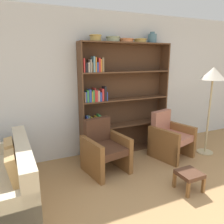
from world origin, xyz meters
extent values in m
cube|color=silver|center=(0.00, 2.72, 1.38)|extent=(12.00, 0.06, 2.75)
cube|color=brown|center=(-0.99, 2.53, 1.09)|extent=(0.02, 0.30, 2.19)
cube|color=brown|center=(0.84, 2.53, 1.09)|extent=(0.02, 0.30, 2.19)
cube|color=brown|center=(-0.08, 2.53, 2.17)|extent=(1.80, 0.30, 0.03)
cube|color=brown|center=(-0.08, 2.53, 0.01)|extent=(1.80, 0.30, 0.03)
cube|color=#492F1E|center=(-0.08, 2.67, 1.09)|extent=(1.80, 0.01, 2.19)
cube|color=#388C47|center=(-0.95, 2.49, 0.15)|extent=(0.02, 0.18, 0.26)
cube|color=orange|center=(-0.93, 2.46, 0.16)|extent=(0.02, 0.12, 0.27)
cube|color=white|center=(-0.89, 2.48, 0.13)|extent=(0.04, 0.15, 0.20)
cube|color=#B2A899|center=(-0.86, 2.48, 0.12)|extent=(0.02, 0.16, 0.19)
cube|color=white|center=(-0.83, 2.48, 0.16)|extent=(0.02, 0.16, 0.27)
cube|color=#388C47|center=(-0.80, 2.49, 0.14)|extent=(0.03, 0.19, 0.24)
cube|color=#994C99|center=(-0.76, 2.46, 0.12)|extent=(0.02, 0.13, 0.19)
cube|color=#B2A899|center=(-0.73, 2.50, 0.13)|extent=(0.02, 0.20, 0.22)
cube|color=gold|center=(-0.71, 2.46, 0.14)|extent=(0.02, 0.13, 0.23)
cube|color=#669EB2|center=(-0.68, 2.49, 0.13)|extent=(0.04, 0.19, 0.21)
cube|color=#669EB2|center=(-0.64, 2.49, 0.14)|extent=(0.03, 0.19, 0.22)
cube|color=gold|center=(-0.59, 2.49, 0.14)|extent=(0.04, 0.19, 0.24)
cube|color=#4C756B|center=(-0.55, 2.46, 0.16)|extent=(0.03, 0.12, 0.26)
cube|color=#4C756B|center=(-0.52, 2.50, 0.12)|extent=(0.02, 0.20, 0.19)
cube|color=brown|center=(-0.08, 2.53, 0.57)|extent=(1.80, 0.30, 0.02)
cube|color=gold|center=(-0.95, 2.48, 0.67)|extent=(0.02, 0.15, 0.16)
cube|color=#334CB2|center=(-0.92, 2.46, 0.72)|extent=(0.02, 0.13, 0.27)
cube|color=#4C756B|center=(-0.88, 2.47, 0.72)|extent=(0.04, 0.15, 0.27)
cube|color=gold|center=(-0.84, 2.49, 0.69)|extent=(0.03, 0.19, 0.22)
cube|color=gold|center=(-0.81, 2.48, 0.70)|extent=(0.02, 0.16, 0.24)
cube|color=#B2A899|center=(-0.78, 2.49, 0.67)|extent=(0.02, 0.19, 0.17)
cube|color=#B2A899|center=(-0.75, 2.46, 0.69)|extent=(0.03, 0.13, 0.21)
cube|color=gold|center=(-0.72, 2.49, 0.70)|extent=(0.03, 0.19, 0.24)
cube|color=#388C47|center=(-0.68, 2.46, 0.72)|extent=(0.04, 0.13, 0.28)
cube|color=#4C756B|center=(-0.63, 2.49, 0.70)|extent=(0.03, 0.19, 0.24)
cube|color=#334CB2|center=(-0.59, 2.47, 0.67)|extent=(0.04, 0.15, 0.18)
cube|color=#669EB2|center=(-0.56, 2.50, 0.68)|extent=(0.02, 0.19, 0.19)
cube|color=#334CB2|center=(-0.52, 2.46, 0.69)|extent=(0.04, 0.13, 0.21)
cube|color=brown|center=(-0.08, 2.53, 1.11)|extent=(1.80, 0.30, 0.02)
cube|color=#7F6B4C|center=(-0.95, 2.48, 1.21)|extent=(0.02, 0.17, 0.19)
cube|color=#334CB2|center=(-0.92, 2.48, 1.21)|extent=(0.02, 0.16, 0.19)
cube|color=#388C47|center=(-0.89, 2.46, 1.23)|extent=(0.03, 0.12, 0.22)
cube|color=#334CB2|center=(-0.85, 2.48, 1.23)|extent=(0.04, 0.16, 0.23)
cube|color=gold|center=(-0.81, 2.49, 1.21)|extent=(0.02, 0.18, 0.19)
cube|color=#388C47|center=(-0.78, 2.47, 1.22)|extent=(0.03, 0.14, 0.21)
cube|color=red|center=(-0.75, 2.49, 1.24)|extent=(0.02, 0.17, 0.25)
cube|color=red|center=(-0.72, 2.48, 1.22)|extent=(0.03, 0.16, 0.21)
cube|color=#B2A899|center=(-0.68, 2.47, 1.22)|extent=(0.04, 0.15, 0.20)
cube|color=#334CB2|center=(-0.64, 2.47, 1.20)|extent=(0.03, 0.15, 0.17)
cube|color=red|center=(-0.60, 2.47, 1.23)|extent=(0.04, 0.15, 0.23)
cube|color=black|center=(-0.55, 2.48, 1.25)|extent=(0.04, 0.16, 0.27)
cube|color=#334CB2|center=(-0.52, 2.50, 1.20)|extent=(0.02, 0.20, 0.17)
cube|color=brown|center=(-0.08, 2.53, 1.64)|extent=(1.80, 0.30, 0.02)
cube|color=red|center=(-0.95, 2.47, 1.77)|extent=(0.03, 0.14, 0.24)
cube|color=black|center=(-0.90, 2.49, 1.73)|extent=(0.04, 0.18, 0.17)
cube|color=#B2A899|center=(-0.86, 2.47, 1.74)|extent=(0.03, 0.15, 0.17)
cube|color=#B2A899|center=(-0.82, 2.48, 1.76)|extent=(0.02, 0.17, 0.22)
cube|color=#7F6B4C|center=(-0.79, 2.49, 1.74)|extent=(0.02, 0.19, 0.17)
cube|color=#669EB2|center=(-0.76, 2.47, 1.79)|extent=(0.03, 0.15, 0.27)
cube|color=orange|center=(-0.73, 2.47, 1.78)|extent=(0.02, 0.15, 0.26)
cube|color=#334CB2|center=(-0.70, 2.50, 1.74)|extent=(0.03, 0.20, 0.17)
cube|color=red|center=(-0.66, 2.47, 1.78)|extent=(0.03, 0.14, 0.25)
cube|color=orange|center=(-0.63, 2.47, 1.77)|extent=(0.02, 0.15, 0.23)
cube|color=#7F6B4C|center=(-0.59, 2.48, 1.78)|extent=(0.03, 0.16, 0.26)
cylinder|color=tan|center=(-0.69, 2.53, 2.24)|extent=(0.20, 0.20, 0.11)
torus|color=tan|center=(-0.69, 2.53, 2.28)|extent=(0.22, 0.22, 0.02)
cylinder|color=gray|center=(-0.35, 2.53, 2.23)|extent=(0.24, 0.24, 0.09)
torus|color=gray|center=(-0.35, 2.53, 2.27)|extent=(0.26, 0.26, 0.02)
cylinder|color=#C67547|center=(-0.08, 2.53, 2.22)|extent=(0.27, 0.27, 0.06)
torus|color=#C67547|center=(-0.08, 2.53, 2.24)|extent=(0.30, 0.30, 0.02)
cylinder|color=tan|center=(0.23, 2.53, 2.22)|extent=(0.23, 0.23, 0.07)
torus|color=tan|center=(0.23, 2.53, 2.25)|extent=(0.25, 0.25, 0.02)
cylinder|color=slate|center=(0.51, 2.53, 2.27)|extent=(0.17, 0.17, 0.17)
cylinder|color=slate|center=(0.51, 2.53, 2.38)|extent=(0.09, 0.09, 0.04)
cube|color=beige|center=(-2.38, 1.58, 0.22)|extent=(0.86, 1.68, 0.45)
cube|color=beige|center=(-2.07, 1.59, 0.64)|extent=(0.23, 1.66, 0.38)
cube|color=beige|center=(-2.41, 2.34, 0.30)|extent=(0.81, 0.14, 0.61)
cube|color=tan|center=(-2.19, 1.35, 0.63)|extent=(0.18, 0.37, 0.37)
cube|color=tan|center=(-2.20, 1.82, 0.63)|extent=(0.18, 0.37, 0.37)
cube|color=brown|center=(-0.44, 1.63, 0.19)|extent=(0.08, 0.08, 0.37)
cube|color=brown|center=(-1.00, 1.53, 0.19)|extent=(0.08, 0.08, 0.37)
cube|color=brown|center=(-0.55, 2.23, 0.19)|extent=(0.08, 0.08, 0.37)
cube|color=brown|center=(-1.11, 2.13, 0.19)|extent=(0.08, 0.08, 0.37)
cube|color=#4C2D1E|center=(-0.77, 1.88, 0.40)|extent=(0.59, 0.72, 0.12)
cube|color=#4C2D1E|center=(-0.82, 2.16, 0.66)|extent=(0.49, 0.20, 0.45)
cube|color=brown|center=(-0.50, 1.93, 0.31)|extent=(0.20, 0.68, 0.61)
cube|color=brown|center=(-1.05, 1.83, 0.31)|extent=(0.20, 0.68, 0.61)
cube|color=brown|center=(0.98, 1.67, 0.19)|extent=(0.09, 0.09, 0.37)
cube|color=brown|center=(0.43, 1.51, 0.19)|extent=(0.09, 0.09, 0.37)
cube|color=brown|center=(0.81, 2.25, 0.19)|extent=(0.09, 0.09, 0.37)
cube|color=brown|center=(0.26, 2.09, 0.19)|extent=(0.09, 0.09, 0.37)
cube|color=#B2705B|center=(0.62, 1.88, 0.40)|extent=(0.64, 0.75, 0.12)
cube|color=#B2705B|center=(0.54, 2.15, 0.66)|extent=(0.49, 0.25, 0.45)
cube|color=brown|center=(0.89, 1.96, 0.31)|extent=(0.27, 0.68, 0.61)
cube|color=brown|center=(0.35, 1.80, 0.31)|extent=(0.27, 0.68, 0.61)
cylinder|color=tan|center=(1.39, 1.74, 0.01)|extent=(0.32, 0.32, 0.02)
cylinder|color=tan|center=(1.39, 1.74, 0.76)|extent=(0.04, 0.04, 1.48)
cone|color=silver|center=(1.39, 1.74, 1.61)|extent=(0.46, 0.46, 0.24)
cube|color=brown|center=(-0.02, 1.01, 0.11)|extent=(0.04, 0.04, 0.23)
cube|color=brown|center=(0.26, 1.01, 0.11)|extent=(0.04, 0.04, 0.23)
cube|color=brown|center=(-0.02, 0.72, 0.11)|extent=(0.04, 0.04, 0.23)
cube|color=brown|center=(0.26, 0.72, 0.11)|extent=(0.04, 0.04, 0.23)
cube|color=#4C2D1E|center=(0.12, 0.87, 0.26)|extent=(0.33, 0.33, 0.06)
camera|label=1|loc=(-2.09, -1.28, 1.90)|focal=35.00mm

